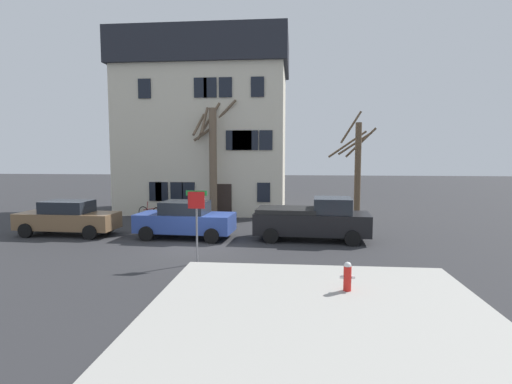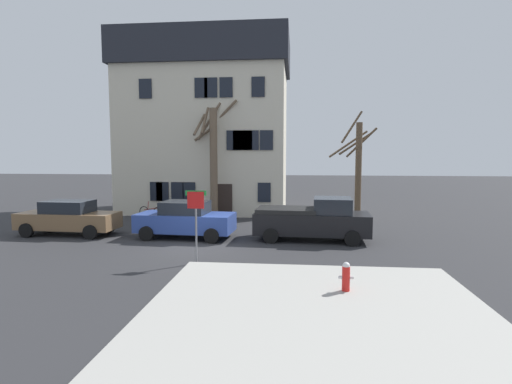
{
  "view_description": "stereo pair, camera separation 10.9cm",
  "coord_description": "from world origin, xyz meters",
  "px_view_note": "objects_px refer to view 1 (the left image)",
  "views": [
    {
      "loc": [
        4.13,
        -16.56,
        3.93
      ],
      "look_at": [
        2.42,
        1.72,
        2.21
      ],
      "focal_mm": 28.17,
      "sensor_mm": 36.0,
      "label": 1
    },
    {
      "loc": [
        4.24,
        -16.55,
        3.93
      ],
      "look_at": [
        2.42,
        1.72,
        2.21
      ],
      "focal_mm": 28.17,
      "sensor_mm": 36.0,
      "label": 2
    }
  ],
  "objects_px": {
    "tree_bare_near": "(212,157)",
    "car_brown_sedan": "(68,218)",
    "bicycle_leaning": "(150,212)",
    "pickup_truck_black": "(313,219)",
    "car_blue_sedan": "(185,220)",
    "fire_hydrant": "(347,276)",
    "tree_bare_mid": "(357,166)",
    "street_sign_pole": "(197,213)",
    "building_main": "(206,124)"
  },
  "relations": [
    {
      "from": "bicycle_leaning",
      "to": "tree_bare_near",
      "type": "bearing_deg",
      "value": -1.69
    },
    {
      "from": "tree_bare_near",
      "to": "tree_bare_mid",
      "type": "xyz_separation_m",
      "value": [
        8.58,
        0.43,
        -0.56
      ]
    },
    {
      "from": "building_main",
      "to": "bicycle_leaning",
      "type": "xyz_separation_m",
      "value": [
        -2.68,
        -3.97,
        -5.68
      ]
    },
    {
      "from": "tree_bare_mid",
      "to": "street_sign_pole",
      "type": "xyz_separation_m",
      "value": [
        -7.17,
        -10.3,
        -1.37
      ]
    },
    {
      "from": "street_sign_pole",
      "to": "building_main",
      "type": "bearing_deg",
      "value": 100.99
    },
    {
      "from": "pickup_truck_black",
      "to": "fire_hydrant",
      "type": "bearing_deg",
      "value": -85.03
    },
    {
      "from": "car_brown_sedan",
      "to": "car_blue_sedan",
      "type": "bearing_deg",
      "value": -1.29
    },
    {
      "from": "pickup_truck_black",
      "to": "bicycle_leaning",
      "type": "distance_m",
      "value": 11.19
    },
    {
      "from": "car_blue_sedan",
      "to": "fire_hydrant",
      "type": "relative_size",
      "value": 5.64
    },
    {
      "from": "building_main",
      "to": "bicycle_leaning",
      "type": "distance_m",
      "value": 7.43
    },
    {
      "from": "building_main",
      "to": "tree_bare_mid",
      "type": "xyz_separation_m",
      "value": [
        9.88,
        -3.65,
        -2.82
      ]
    },
    {
      "from": "building_main",
      "to": "street_sign_pole",
      "type": "distance_m",
      "value": 14.81
    },
    {
      "from": "pickup_truck_black",
      "to": "street_sign_pole",
      "type": "height_order",
      "value": "street_sign_pole"
    },
    {
      "from": "building_main",
      "to": "car_brown_sedan",
      "type": "distance_m",
      "value": 11.8
    },
    {
      "from": "building_main",
      "to": "car_brown_sedan",
      "type": "xyz_separation_m",
      "value": [
        -4.82,
        -9.43,
        -5.2
      ]
    },
    {
      "from": "tree_bare_near",
      "to": "car_brown_sedan",
      "type": "height_order",
      "value": "tree_bare_near"
    },
    {
      "from": "car_blue_sedan",
      "to": "pickup_truck_black",
      "type": "xyz_separation_m",
      "value": [
        5.96,
        0.09,
        0.08
      ]
    },
    {
      "from": "tree_bare_mid",
      "to": "street_sign_pole",
      "type": "bearing_deg",
      "value": -124.83
    },
    {
      "from": "pickup_truck_black",
      "to": "street_sign_pole",
      "type": "bearing_deg",
      "value": -134.07
    },
    {
      "from": "building_main",
      "to": "tree_bare_near",
      "type": "relative_size",
      "value": 1.64
    },
    {
      "from": "tree_bare_mid",
      "to": "fire_hydrant",
      "type": "relative_size",
      "value": 7.96
    },
    {
      "from": "car_blue_sedan",
      "to": "street_sign_pole",
      "type": "xyz_separation_m",
      "value": [
        1.62,
        -4.39,
        0.99
      ]
    },
    {
      "from": "car_brown_sedan",
      "to": "bicycle_leaning",
      "type": "relative_size",
      "value": 2.86
    },
    {
      "from": "bicycle_leaning",
      "to": "fire_hydrant",
      "type": "bearing_deg",
      "value": -50.9
    },
    {
      "from": "car_brown_sedan",
      "to": "car_blue_sedan",
      "type": "relative_size",
      "value": 1.04
    },
    {
      "from": "building_main",
      "to": "tree_bare_near",
      "type": "height_order",
      "value": "building_main"
    },
    {
      "from": "tree_bare_near",
      "to": "tree_bare_mid",
      "type": "relative_size",
      "value": 1.11
    },
    {
      "from": "street_sign_pole",
      "to": "car_brown_sedan",
      "type": "bearing_deg",
      "value": 149.01
    },
    {
      "from": "car_blue_sedan",
      "to": "fire_hydrant",
      "type": "xyz_separation_m",
      "value": [
        6.59,
        -7.14,
        -0.33
      ]
    },
    {
      "from": "building_main",
      "to": "bicycle_leaning",
      "type": "relative_size",
      "value": 7.02
    },
    {
      "from": "street_sign_pole",
      "to": "fire_hydrant",
      "type": "bearing_deg",
      "value": -29.04
    },
    {
      "from": "tree_bare_near",
      "to": "car_blue_sedan",
      "type": "distance_m",
      "value": 6.21
    },
    {
      "from": "car_brown_sedan",
      "to": "bicycle_leaning",
      "type": "xyz_separation_m",
      "value": [
        2.14,
        5.46,
        -0.48
      ]
    },
    {
      "from": "pickup_truck_black",
      "to": "building_main",
      "type": "bearing_deg",
      "value": 126.66
    },
    {
      "from": "tree_bare_near",
      "to": "car_brown_sedan",
      "type": "relative_size",
      "value": 1.5
    },
    {
      "from": "car_blue_sedan",
      "to": "pickup_truck_black",
      "type": "distance_m",
      "value": 5.96
    },
    {
      "from": "tree_bare_mid",
      "to": "car_brown_sedan",
      "type": "xyz_separation_m",
      "value": [
        -14.69,
        -5.78,
        -2.39
      ]
    },
    {
      "from": "tree_bare_near",
      "to": "bicycle_leaning",
      "type": "relative_size",
      "value": 4.29
    },
    {
      "from": "car_brown_sedan",
      "to": "car_blue_sedan",
      "type": "height_order",
      "value": "car_blue_sedan"
    },
    {
      "from": "car_blue_sedan",
      "to": "street_sign_pole",
      "type": "distance_m",
      "value": 4.78
    },
    {
      "from": "tree_bare_near",
      "to": "bicycle_leaning",
      "type": "height_order",
      "value": "tree_bare_near"
    },
    {
      "from": "building_main",
      "to": "car_blue_sedan",
      "type": "height_order",
      "value": "building_main"
    },
    {
      "from": "tree_bare_near",
      "to": "pickup_truck_black",
      "type": "relative_size",
      "value": 1.37
    },
    {
      "from": "building_main",
      "to": "tree_bare_mid",
      "type": "bearing_deg",
      "value": -20.28
    },
    {
      "from": "car_blue_sedan",
      "to": "building_main",
      "type": "bearing_deg",
      "value": 96.49
    },
    {
      "from": "car_brown_sedan",
      "to": "car_blue_sedan",
      "type": "distance_m",
      "value": 5.91
    },
    {
      "from": "tree_bare_mid",
      "to": "bicycle_leaning",
      "type": "xyz_separation_m",
      "value": [
        -12.55,
        -0.32,
        -2.87
      ]
    },
    {
      "from": "tree_bare_near",
      "to": "car_brown_sedan",
      "type": "distance_m",
      "value": 8.64
    },
    {
      "from": "tree_bare_mid",
      "to": "pickup_truck_black",
      "type": "height_order",
      "value": "tree_bare_mid"
    },
    {
      "from": "tree_bare_near",
      "to": "car_brown_sedan",
      "type": "bearing_deg",
      "value": -138.82
    }
  ]
}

